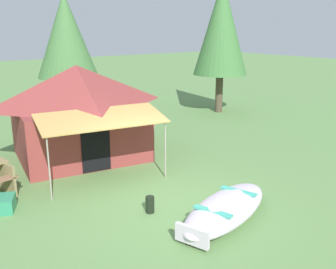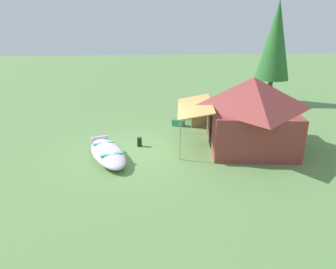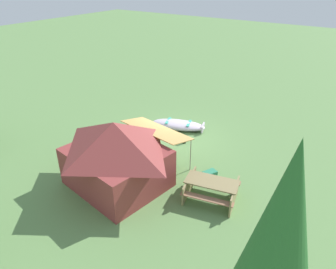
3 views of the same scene
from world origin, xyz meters
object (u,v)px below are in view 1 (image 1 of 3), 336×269
Objects in this scene: pine_tree_far_center at (221,28)px; fuel_can at (150,205)px; cooler_box at (6,204)px; canvas_cabin_tent at (79,110)px; pine_tree_back_left at (66,36)px; beached_rowboat at (226,209)px.

fuel_can is at bearing -142.00° from pine_tree_far_center.
cooler_box is 0.10× the size of pine_tree_far_center.
pine_tree_back_left reaches higher than canvas_cabin_tent.
fuel_can is at bearing -95.67° from canvas_cabin_tent.
canvas_cabin_tent is at bearing -110.76° from pine_tree_back_left.
pine_tree_far_center reaches higher than fuel_can.
beached_rowboat reaches higher than fuel_can.
cooler_box is 2.99m from fuel_can.
cooler_box is at bearing 138.39° from beached_rowboat.
fuel_can is 10.76m from pine_tree_far_center.
pine_tree_back_left is at bearing 142.70° from pine_tree_far_center.
pine_tree_back_left is (5.07, 8.44, 3.18)m from cooler_box.
beached_rowboat is 0.58× the size of pine_tree_back_left.
pine_tree_back_left is (1.69, 11.44, 3.11)m from beached_rowboat.
pine_tree_back_left is 0.90× the size of pine_tree_far_center.
cooler_box is at bearing -121.01° from pine_tree_back_left.
beached_rowboat is at bearing -47.59° from fuel_can.
beached_rowboat is at bearing -41.61° from cooler_box.
beached_rowboat is 1.54m from fuel_can.
pine_tree_back_left is at bearing 75.16° from fuel_can.
fuel_can is 11.12m from pine_tree_back_left.
pine_tree_back_left reaches higher than beached_rowboat.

